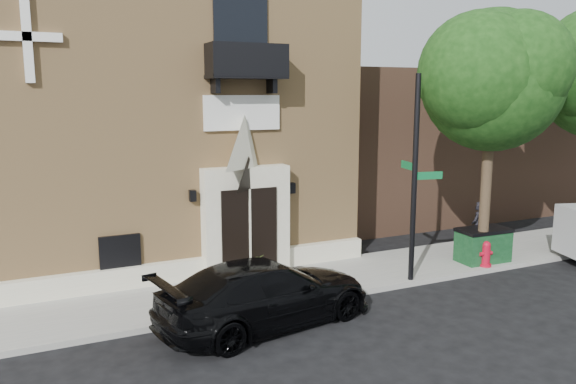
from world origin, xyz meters
name	(u,v)px	position (x,y,z in m)	size (l,w,h in m)	color
ground	(319,303)	(0.00, 0.00, 0.00)	(120.00, 120.00, 0.00)	black
sidewalk	(325,278)	(1.00, 1.50, 0.07)	(42.00, 3.00, 0.15)	gray
church	(140,117)	(-2.99, 7.95, 4.63)	(12.20, 11.01, 9.30)	tan
neighbour_building	(451,140)	(12.00, 9.00, 3.20)	(18.00, 8.00, 6.40)	brown
street_tree_left	(496,79)	(6.03, 0.35, 5.87)	(4.97, 4.38, 7.77)	#38281C
black_sedan	(266,293)	(-1.79, -0.67, 0.78)	(2.20, 5.40, 1.57)	black
street_sign	(415,179)	(3.11, 0.22, 3.09)	(0.92, 1.02, 5.84)	black
fire_hydrant	(486,254)	(5.96, 0.24, 0.55)	(0.46, 0.37, 0.81)	#B10C23
dumpster	(483,245)	(6.27, 0.69, 0.70)	(1.68, 1.00, 1.08)	#0E3418
planter	(253,266)	(-0.95, 2.36, 0.48)	(0.60, 0.52, 0.66)	#56712F
pedestrian_near	(478,227)	(6.88, 1.61, 1.02)	(0.63, 0.41, 1.73)	black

